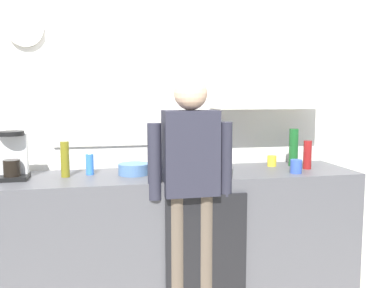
% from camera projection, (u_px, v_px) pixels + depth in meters
% --- Properties ---
extents(kitchen_counter, '(2.60, 0.64, 0.91)m').
position_uv_depth(kitchen_counter, '(182.00, 233.00, 3.16)').
color(kitchen_counter, '#4C4C51').
rests_on(kitchen_counter, ground_plane).
extents(dishwasher_panel, '(0.56, 0.02, 0.82)m').
position_uv_depth(dishwasher_panel, '(207.00, 254.00, 2.87)').
color(dishwasher_panel, black).
rests_on(dishwasher_panel, ground_plane).
extents(back_wall_assembly, '(4.20, 0.42, 2.60)m').
position_uv_depth(back_wall_assembly, '(183.00, 109.00, 3.46)').
color(back_wall_assembly, white).
rests_on(back_wall_assembly, ground_plane).
extents(coffee_maker, '(0.20, 0.20, 0.33)m').
position_uv_depth(coffee_maker, '(13.00, 158.00, 2.89)').
color(coffee_maker, black).
rests_on(coffee_maker, kitchen_counter).
extents(bottle_red_vinegar, '(0.06, 0.06, 0.22)m').
position_uv_depth(bottle_red_vinegar, '(307.00, 155.00, 3.27)').
color(bottle_red_vinegar, maroon).
rests_on(bottle_red_vinegar, kitchen_counter).
extents(bottle_olive_oil, '(0.06, 0.06, 0.25)m').
position_uv_depth(bottle_olive_oil, '(65.00, 159.00, 2.95)').
color(bottle_olive_oil, olive).
rests_on(bottle_olive_oil, kitchen_counter).
extents(bottle_green_wine, '(0.07, 0.07, 0.30)m').
position_uv_depth(bottle_green_wine, '(294.00, 147.00, 3.41)').
color(bottle_green_wine, '#195923').
rests_on(bottle_green_wine, kitchen_counter).
extents(cup_yellow_cup, '(0.07, 0.07, 0.08)m').
position_uv_depth(cup_yellow_cup, '(272.00, 161.00, 3.40)').
color(cup_yellow_cup, yellow).
rests_on(cup_yellow_cup, kitchen_counter).
extents(cup_blue_mug, '(0.08, 0.08, 0.10)m').
position_uv_depth(cup_blue_mug, '(296.00, 166.00, 3.10)').
color(cup_blue_mug, '#3351B2').
rests_on(cup_blue_mug, kitchen_counter).
extents(mixing_bowl, '(0.22, 0.22, 0.08)m').
position_uv_depth(mixing_bowl, '(134.00, 169.00, 3.05)').
color(mixing_bowl, '#4C72A5').
rests_on(mixing_bowl, kitchen_counter).
extents(dish_soap, '(0.06, 0.06, 0.18)m').
position_uv_depth(dish_soap, '(90.00, 164.00, 3.04)').
color(dish_soap, blue).
rests_on(dish_soap, kitchen_counter).
extents(person_at_sink, '(0.57, 0.22, 1.60)m').
position_uv_depth(person_at_sink, '(191.00, 175.00, 2.81)').
color(person_at_sink, brown).
rests_on(person_at_sink, ground_plane).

